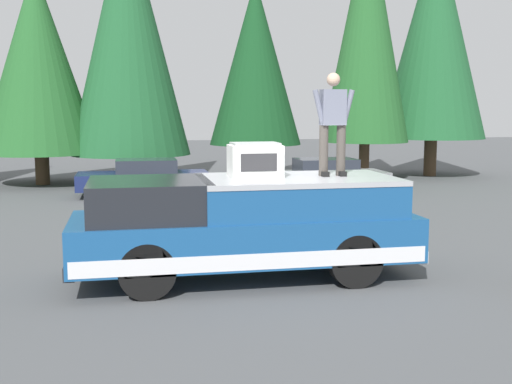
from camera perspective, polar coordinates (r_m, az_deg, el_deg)
ground_plane at (r=10.94m, az=2.60°, el=-7.14°), size 90.00×90.00×0.00m
pickup_truck at (r=10.37m, az=-1.04°, el=-3.01°), size 2.01×5.54×1.65m
compressor_unit at (r=10.44m, az=-0.09°, el=2.90°), size 0.65×0.84×0.56m
person_on_truck_bed at (r=10.61m, az=6.89°, el=6.30°), size 0.29×0.72×1.69m
parked_car_grey at (r=20.58m, az=6.02°, el=1.38°), size 1.64×4.10×1.16m
parked_car_navy at (r=20.52m, az=-10.00°, el=1.29°), size 1.64×4.10×1.16m
conifer_far_left at (r=27.22m, az=15.69°, el=13.42°), size 4.24×4.24×9.87m
conifer_left at (r=25.16m, az=9.90°, el=14.32°), size 3.32×3.32×10.14m
conifer_center_left at (r=23.82m, az=-0.06°, el=11.50°), size 3.39×3.39×7.45m
conifer_center_right at (r=24.12m, az=-11.39°, el=13.82°), size 4.39×4.39×9.90m
conifer_right at (r=24.43m, az=-18.96°, el=11.01°), size 4.21×4.21×7.73m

